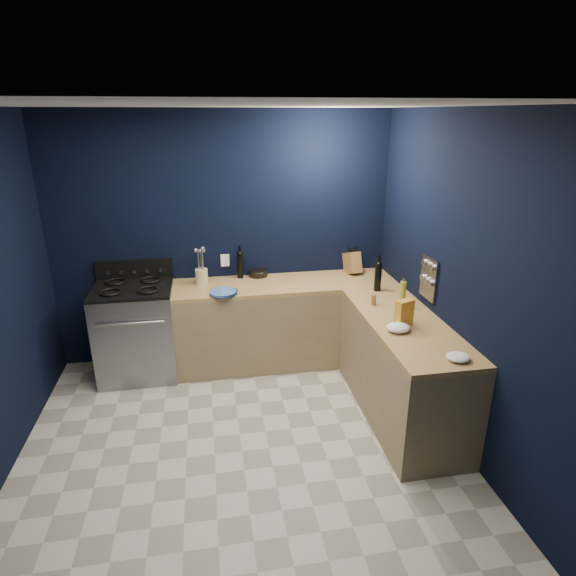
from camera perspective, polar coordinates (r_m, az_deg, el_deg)
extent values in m
cube|color=#BBB7A4|center=(4.08, -5.49, -18.88)|extent=(3.50, 3.50, 0.02)
cube|color=silver|center=(3.17, -7.17, 20.98)|extent=(3.50, 3.50, 0.02)
cube|color=black|center=(5.09, -7.63, 5.73)|extent=(3.50, 0.02, 2.60)
cube|color=black|center=(3.92, 20.35, 0.18)|extent=(0.02, 3.50, 2.60)
cube|color=black|center=(1.90, -2.19, -21.42)|extent=(3.50, 0.02, 2.60)
cube|color=#8A7752|center=(5.13, -0.29, -4.28)|extent=(2.30, 0.63, 0.86)
cube|color=olive|center=(4.96, -0.29, 0.45)|extent=(2.30, 0.63, 0.04)
cube|color=#8A7752|center=(4.37, 13.36, -9.57)|extent=(0.63, 1.67, 0.86)
cube|color=olive|center=(4.17, 13.85, -4.18)|extent=(0.63, 1.67, 0.04)
cube|color=gray|center=(5.10, -17.52, -5.07)|extent=(0.76, 0.66, 0.92)
cube|color=black|center=(4.83, -17.94, -6.76)|extent=(0.59, 0.02, 0.42)
cube|color=black|center=(4.93, -18.10, -0.07)|extent=(0.76, 0.66, 0.03)
cube|color=black|center=(5.17, -17.81, 2.16)|extent=(0.76, 0.06, 0.20)
cube|color=gray|center=(4.40, 16.42, 1.12)|extent=(0.02, 0.28, 0.38)
cube|color=white|center=(5.13, -7.51, 3.29)|extent=(0.09, 0.02, 0.13)
cylinder|color=#2D4B95|center=(4.67, -7.73, -0.57)|extent=(0.28, 0.28, 0.03)
cylinder|color=white|center=(5.06, -10.49, 0.96)|extent=(0.10, 0.10, 0.04)
cylinder|color=beige|center=(4.97, -10.24, 1.36)|extent=(0.16, 0.16, 0.16)
cylinder|color=black|center=(5.08, -5.73, 2.69)|extent=(0.08, 0.08, 0.27)
cylinder|color=black|center=(5.14, -3.56, 1.82)|extent=(0.26, 0.26, 0.08)
cube|color=brown|center=(5.27, 7.65, 2.99)|extent=(0.17, 0.29, 0.28)
cylinder|color=black|center=(4.77, 10.66, 1.28)|extent=(0.09, 0.09, 0.28)
cylinder|color=olive|center=(4.44, 13.49, -0.68)|extent=(0.07, 0.07, 0.23)
cylinder|color=olive|center=(4.43, 10.14, -1.39)|extent=(0.05, 0.05, 0.10)
cylinder|color=olive|center=(4.46, 14.20, -1.69)|extent=(0.05, 0.05, 0.08)
cube|color=red|center=(4.04, 13.67, -2.92)|extent=(0.17, 0.12, 0.23)
ellipsoid|color=white|center=(3.95, 12.99, -4.62)|extent=(0.25, 0.23, 0.07)
ellipsoid|color=white|center=(3.64, 19.59, -7.76)|extent=(0.20, 0.19, 0.05)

